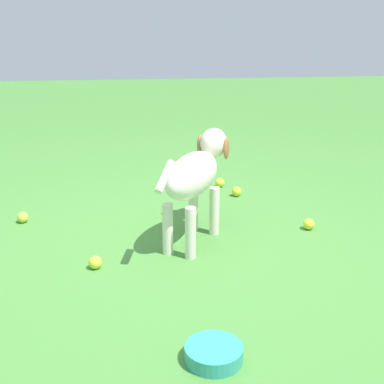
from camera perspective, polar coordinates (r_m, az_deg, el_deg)
The scene contains 8 objects.
ground at distance 2.80m, azimuth -3.07°, elevation -7.27°, with size 14.00×14.00×0.00m, color #478438.
dog at distance 2.88m, azimuth 0.40°, elevation 1.91°, with size 0.77×0.48×0.58m.
tennis_ball_0 at distance 2.74m, azimuth -10.29°, elevation -7.41°, with size 0.07×0.07×0.07m, color #D3DE36.
tennis_ball_1 at distance 3.22m, azimuth 12.37°, elevation -3.37°, with size 0.07×0.07×0.07m, color #D1D933.
tennis_ball_2 at distance 3.40m, azimuth -17.63°, elevation -2.60°, with size 0.07×0.07×0.07m, color #C2DC3A.
tennis_ball_3 at distance 3.69m, azimuth 4.79°, elevation 0.05°, with size 0.07×0.07×0.07m, color yellow.
tennis_ball_4 at distance 3.86m, azimuth 2.99°, elevation 1.00°, with size 0.07×0.07×0.07m, color #C8DA31.
water_bowl at distance 2.07m, azimuth 2.33°, elevation -16.84°, with size 0.22×0.22×0.06m, color teal.
Camera 1 is at (2.49, -0.10, 1.26)m, focal length 49.93 mm.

